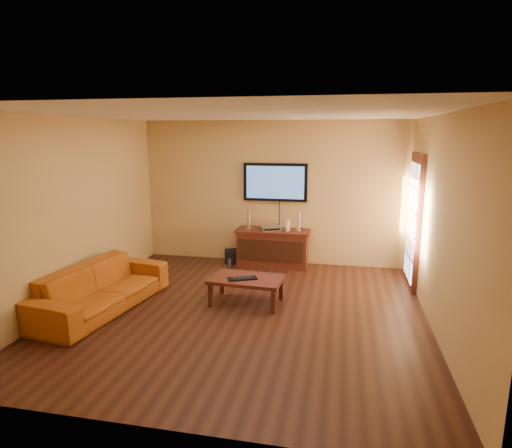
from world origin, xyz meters
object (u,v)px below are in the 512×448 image
(game_console, at_px, (288,226))
(keyboard, at_px, (242,278))
(sofa, at_px, (101,280))
(av_receiver, at_px, (270,228))
(television, at_px, (275,182))
(subwoofer, at_px, (231,256))
(media_console, at_px, (273,248))
(coffee_table, at_px, (246,281))
(speaker_left, at_px, (249,220))
(speaker_right, at_px, (299,222))
(bottle, at_px, (229,263))

(game_console, relative_size, keyboard, 0.45)
(sofa, xyz_separation_m, av_receiver, (2.00, 2.47, 0.31))
(television, relative_size, subwoofer, 4.81)
(media_console, distance_m, sofa, 3.24)
(coffee_table, height_order, subwoofer, coffee_table)
(coffee_table, distance_m, speaker_left, 1.99)
(sofa, relative_size, speaker_left, 5.80)
(sofa, distance_m, subwoofer, 2.84)
(av_receiver, bearing_deg, speaker_right, -16.61)
(speaker_right, height_order, bottle, speaker_right)
(coffee_table, height_order, bottle, coffee_table)
(television, height_order, game_console, television)
(sofa, height_order, av_receiver, sofa)
(television, height_order, keyboard, television)
(television, height_order, coffee_table, television)
(television, bearing_deg, speaker_left, -153.77)
(speaker_left, xyz_separation_m, game_console, (0.75, -0.03, -0.07))
(coffee_table, xyz_separation_m, av_receiver, (0.04, 1.85, 0.39))
(media_console, distance_m, keyboard, 1.97)
(media_console, relative_size, television, 1.14)
(television, relative_size, keyboard, 2.69)
(television, distance_m, sofa, 3.60)
(coffee_table, height_order, av_receiver, av_receiver)
(subwoofer, bearing_deg, bottle, -98.82)
(speaker_left, xyz_separation_m, av_receiver, (0.41, -0.03, -0.13))
(sofa, distance_m, game_console, 3.42)
(media_console, height_order, speaker_left, speaker_left)
(coffee_table, distance_m, sofa, 2.06)
(subwoofer, bearing_deg, sofa, -132.88)
(speaker_left, bearing_deg, bottle, -136.14)
(sofa, bearing_deg, speaker_right, -36.26)
(av_receiver, bearing_deg, game_console, -22.83)
(television, bearing_deg, game_console, -41.63)
(coffee_table, relative_size, keyboard, 2.43)
(subwoofer, relative_size, keyboard, 0.56)
(sofa, distance_m, bottle, 2.58)
(av_receiver, bearing_deg, media_console, 16.45)
(television, relative_size, game_console, 6.02)
(sofa, bearing_deg, av_receiver, -30.48)
(television, relative_size, av_receiver, 3.34)
(sofa, height_order, keyboard, sofa)
(speaker_left, distance_m, subwoofer, 0.82)
(media_console, height_order, coffee_table, media_console)
(television, height_order, speaker_left, television)
(television, xyz_separation_m, game_console, (0.28, -0.25, -0.77))
(bottle, height_order, keyboard, keyboard)
(television, height_order, speaker_right, television)
(sofa, xyz_separation_m, speaker_left, (1.59, 2.51, 0.44))
(keyboard, bearing_deg, media_console, 86.38)
(media_console, bearing_deg, keyboard, -93.62)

